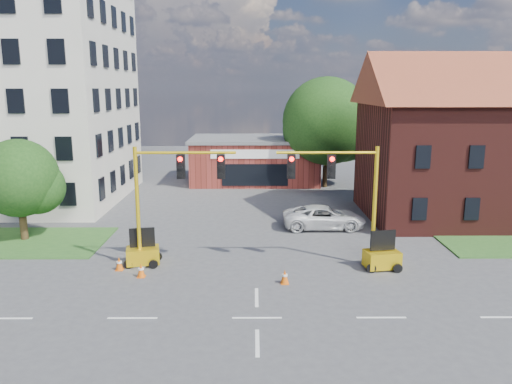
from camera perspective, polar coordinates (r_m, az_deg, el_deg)
ground at (r=20.63m, az=0.11°, el=-14.19°), size 120.00×120.00×0.00m
lane_markings at (r=17.98m, az=0.18°, el=-18.38°), size 60.00×36.00×0.01m
office_block at (r=45.07m, az=-27.10°, el=12.18°), size 18.40×15.40×20.60m
brick_shop at (r=49.00m, az=-0.13°, el=3.76°), size 12.40×8.40×4.30m
tree_large at (r=46.26m, az=8.54°, el=7.69°), size 8.39×7.99×10.06m
tree_nw_front at (r=32.59m, az=-25.01°, el=1.19°), size 4.86×4.63×6.13m
signal_mast_west at (r=25.41m, az=-9.85°, el=0.01°), size 5.30×0.60×6.20m
signal_mast_east at (r=25.46m, az=9.87°, el=0.03°), size 5.30×0.60×6.20m
trailer_west at (r=26.76m, az=-12.80°, el=-6.89°), size 1.85×1.42×1.89m
trailer_east at (r=26.34m, az=14.20°, el=-7.25°), size 1.87×1.41×1.93m
cone_a at (r=26.36m, az=-15.36°, el=-7.91°), size 0.40×0.40×0.70m
cone_b at (r=25.17m, az=-13.00°, el=-8.73°), size 0.40×0.40×0.70m
cone_c at (r=23.80m, az=3.30°, el=-9.65°), size 0.40×0.40×0.70m
cone_d at (r=29.72m, az=14.19°, el=-5.58°), size 0.40×0.40×0.70m
pickup_white at (r=32.94m, az=7.77°, el=-2.87°), size 5.40×2.53×1.49m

